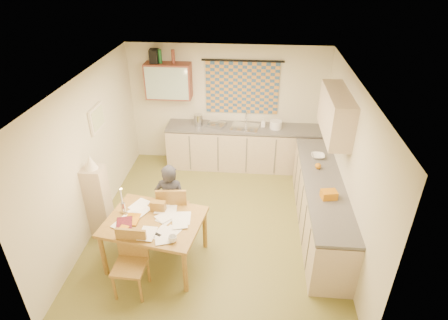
# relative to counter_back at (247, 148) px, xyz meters

# --- Properties ---
(floor) EXTENTS (4.00, 4.50, 0.02)m
(floor) POSITION_rel_counter_back_xyz_m (-0.44, -1.95, -0.46)
(floor) COLOR olive
(floor) RESTS_ON ground
(ceiling) EXTENTS (4.00, 4.50, 0.02)m
(ceiling) POSITION_rel_counter_back_xyz_m (-0.44, -1.95, 2.06)
(ceiling) COLOR white
(ceiling) RESTS_ON floor
(wall_back) EXTENTS (4.00, 0.02, 2.50)m
(wall_back) POSITION_rel_counter_back_xyz_m (-0.44, 0.31, 0.80)
(wall_back) COLOR beige
(wall_back) RESTS_ON floor
(wall_front) EXTENTS (4.00, 0.02, 2.50)m
(wall_front) POSITION_rel_counter_back_xyz_m (-0.44, -4.21, 0.80)
(wall_front) COLOR beige
(wall_front) RESTS_ON floor
(wall_left) EXTENTS (0.02, 4.50, 2.50)m
(wall_left) POSITION_rel_counter_back_xyz_m (-2.45, -1.95, 0.80)
(wall_left) COLOR beige
(wall_left) RESTS_ON floor
(wall_right) EXTENTS (0.02, 4.50, 2.50)m
(wall_right) POSITION_rel_counter_back_xyz_m (1.57, -1.95, 0.80)
(wall_right) COLOR beige
(wall_right) RESTS_ON floor
(window_blind) EXTENTS (1.45, 0.03, 1.05)m
(window_blind) POSITION_rel_counter_back_xyz_m (-0.14, 0.27, 1.20)
(window_blind) COLOR #2C4F77
(window_blind) RESTS_ON wall_back
(curtain_rod) EXTENTS (1.60, 0.04, 0.04)m
(curtain_rod) POSITION_rel_counter_back_xyz_m (-0.14, 0.25, 1.75)
(curtain_rod) COLOR black
(curtain_rod) RESTS_ON wall_back
(wall_cabinet) EXTENTS (0.90, 0.34, 0.70)m
(wall_cabinet) POSITION_rel_counter_back_xyz_m (-1.59, 0.13, 1.35)
(wall_cabinet) COLOR brown
(wall_cabinet) RESTS_ON wall_back
(wall_cabinet_glass) EXTENTS (0.84, 0.02, 0.64)m
(wall_cabinet_glass) POSITION_rel_counter_back_xyz_m (-1.59, -0.04, 1.35)
(wall_cabinet_glass) COLOR #99B2A5
(wall_cabinet_glass) RESTS_ON wall_back
(upper_cabinet_right) EXTENTS (0.34, 1.30, 0.70)m
(upper_cabinet_right) POSITION_rel_counter_back_xyz_m (1.39, -1.40, 1.40)
(upper_cabinet_right) COLOR tan
(upper_cabinet_right) RESTS_ON wall_right
(framed_print) EXTENTS (0.04, 0.50, 0.40)m
(framed_print) POSITION_rel_counter_back_xyz_m (-2.41, -1.55, 1.25)
(framed_print) COLOR #EDE0C7
(framed_print) RESTS_ON wall_left
(print_canvas) EXTENTS (0.01, 0.42, 0.32)m
(print_canvas) POSITION_rel_counter_back_xyz_m (-2.39, -1.55, 1.25)
(print_canvas) COLOR white
(print_canvas) RESTS_ON wall_left
(counter_back) EXTENTS (3.30, 0.62, 0.92)m
(counter_back) POSITION_rel_counter_back_xyz_m (0.00, 0.00, 0.00)
(counter_back) COLOR tan
(counter_back) RESTS_ON floor
(counter_right) EXTENTS (0.62, 2.95, 0.92)m
(counter_right) POSITION_rel_counter_back_xyz_m (1.26, -1.89, -0.00)
(counter_right) COLOR tan
(counter_right) RESTS_ON floor
(stove) EXTENTS (0.55, 0.55, 0.86)m
(stove) POSITION_rel_counter_back_xyz_m (1.26, -3.06, -0.02)
(stove) COLOR white
(stove) RESTS_ON floor
(sink) EXTENTS (0.61, 0.53, 0.10)m
(sink) POSITION_rel_counter_back_xyz_m (-0.05, 0.00, 0.43)
(sink) COLOR silver
(sink) RESTS_ON counter_back
(tap) EXTENTS (0.03, 0.03, 0.28)m
(tap) POSITION_rel_counter_back_xyz_m (-0.04, 0.18, 0.61)
(tap) COLOR silver
(tap) RESTS_ON counter_back
(dish_rack) EXTENTS (0.43, 0.40, 0.06)m
(dish_rack) POSITION_rel_counter_back_xyz_m (-0.63, 0.00, 0.50)
(dish_rack) COLOR silver
(dish_rack) RESTS_ON counter_back
(kettle) EXTENTS (0.21, 0.21, 0.24)m
(kettle) POSITION_rel_counter_back_xyz_m (-1.00, 0.00, 0.59)
(kettle) COLOR silver
(kettle) RESTS_ON counter_back
(mixing_bowl) EXTENTS (0.25, 0.25, 0.16)m
(mixing_bowl) POSITION_rel_counter_back_xyz_m (0.56, 0.00, 0.55)
(mixing_bowl) COLOR white
(mixing_bowl) RESTS_ON counter_back
(soap_bottle) EXTENTS (0.10, 0.10, 0.18)m
(soap_bottle) POSITION_rel_counter_back_xyz_m (0.31, 0.05, 0.56)
(soap_bottle) COLOR white
(soap_bottle) RESTS_ON counter_back
(bowl) EXTENTS (0.23, 0.23, 0.06)m
(bowl) POSITION_rel_counter_back_xyz_m (1.26, -1.14, 0.50)
(bowl) COLOR white
(bowl) RESTS_ON counter_right
(orange_bag) EXTENTS (0.25, 0.20, 0.12)m
(orange_bag) POSITION_rel_counter_back_xyz_m (1.26, -2.34, 0.53)
(orange_bag) COLOR #C4730D
(orange_bag) RESTS_ON counter_right
(fruit_orange) EXTENTS (0.10, 0.10, 0.10)m
(fruit_orange) POSITION_rel_counter_back_xyz_m (1.21, -1.52, 0.52)
(fruit_orange) COLOR #C4730D
(fruit_orange) RESTS_ON counter_right
(speaker) EXTENTS (0.17, 0.21, 0.26)m
(speaker) POSITION_rel_counter_back_xyz_m (-1.84, 0.13, 1.83)
(speaker) COLOR black
(speaker) RESTS_ON wall_cabinet
(bottle_green) EXTENTS (0.07, 0.07, 0.26)m
(bottle_green) POSITION_rel_counter_back_xyz_m (-1.72, 0.13, 1.83)
(bottle_green) COLOR #195926
(bottle_green) RESTS_ON wall_cabinet
(bottle_brown) EXTENTS (0.09, 0.09, 0.26)m
(bottle_brown) POSITION_rel_counter_back_xyz_m (-1.47, 0.13, 1.83)
(bottle_brown) COLOR brown
(bottle_brown) RESTS_ON wall_cabinet
(dining_table) EXTENTS (1.48, 1.22, 0.75)m
(dining_table) POSITION_rel_counter_back_xyz_m (-1.23, -2.87, -0.07)
(dining_table) COLOR brown
(dining_table) RESTS_ON floor
(chair_far) EXTENTS (0.50, 0.50, 1.00)m
(chair_far) POSITION_rel_counter_back_xyz_m (-1.07, -2.30, -0.14)
(chair_far) COLOR brown
(chair_far) RESTS_ON floor
(chair_near) EXTENTS (0.43, 0.43, 0.92)m
(chair_near) POSITION_rel_counter_back_xyz_m (-1.43, -3.45, -0.17)
(chair_near) COLOR brown
(chair_near) RESTS_ON floor
(person) EXTENTS (0.49, 0.32, 1.34)m
(person) POSITION_rel_counter_back_xyz_m (-1.10, -2.32, 0.22)
(person) COLOR black
(person) RESTS_ON floor
(shelf_stand) EXTENTS (0.32, 0.30, 1.21)m
(shelf_stand) POSITION_rel_counter_back_xyz_m (-2.28, -2.30, 0.15)
(shelf_stand) COLOR tan
(shelf_stand) RESTS_ON floor
(lampshade) EXTENTS (0.20, 0.20, 0.22)m
(lampshade) POSITION_rel_counter_back_xyz_m (-2.28, -2.30, 0.87)
(lampshade) COLOR #EDE0C7
(lampshade) RESTS_ON shelf_stand
(letter_rack) EXTENTS (0.23, 0.11, 0.16)m
(letter_rack) POSITION_rel_counter_back_xyz_m (-1.21, -2.64, 0.38)
(letter_rack) COLOR brown
(letter_rack) RESTS_ON dining_table
(mug) EXTENTS (0.14, 0.14, 0.09)m
(mug) POSITION_rel_counter_back_xyz_m (-0.87, -3.27, 0.34)
(mug) COLOR white
(mug) RESTS_ON dining_table
(magazine) EXTENTS (0.37, 0.41, 0.03)m
(magazine) POSITION_rel_counter_back_xyz_m (-1.72, -3.02, 0.31)
(magazine) COLOR maroon
(magazine) RESTS_ON dining_table
(book) EXTENTS (0.21, 0.28, 0.02)m
(book) POSITION_rel_counter_back_xyz_m (-1.63, -2.88, 0.31)
(book) COLOR #C4730D
(book) RESTS_ON dining_table
(orange_box) EXTENTS (0.13, 0.10, 0.04)m
(orange_box) POSITION_rel_counter_back_xyz_m (-1.58, -3.09, 0.32)
(orange_box) COLOR #C4730D
(orange_box) RESTS_ON dining_table
(eyeglasses) EXTENTS (0.14, 0.10, 0.02)m
(eyeglasses) POSITION_rel_counter_back_xyz_m (-1.11, -3.16, 0.31)
(eyeglasses) COLOR black
(eyeglasses) RESTS_ON dining_table
(candle_holder) EXTENTS (0.07, 0.07, 0.18)m
(candle_holder) POSITION_rel_counter_back_xyz_m (-1.70, -2.74, 0.39)
(candle_holder) COLOR silver
(candle_holder) RESTS_ON dining_table
(candle) EXTENTS (0.03, 0.03, 0.22)m
(candle) POSITION_rel_counter_back_xyz_m (-1.71, -2.71, 0.59)
(candle) COLOR white
(candle) RESTS_ON dining_table
(candle_flame) EXTENTS (0.02, 0.02, 0.02)m
(candle_flame) POSITION_rel_counter_back_xyz_m (-1.69, -2.72, 0.71)
(candle_flame) COLOR #FFCC66
(candle_flame) RESTS_ON dining_table
(papers) EXTENTS (1.09, 1.02, 0.02)m
(papers) POSITION_rel_counter_back_xyz_m (-1.17, -2.86, 0.31)
(papers) COLOR white
(papers) RESTS_ON dining_table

